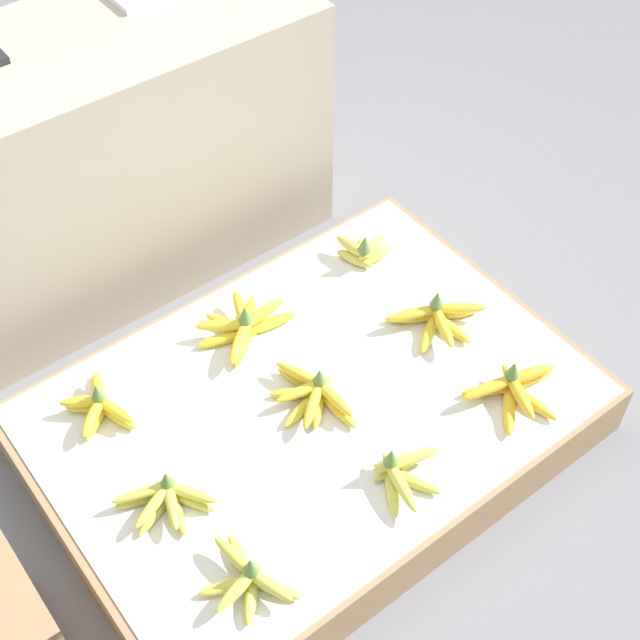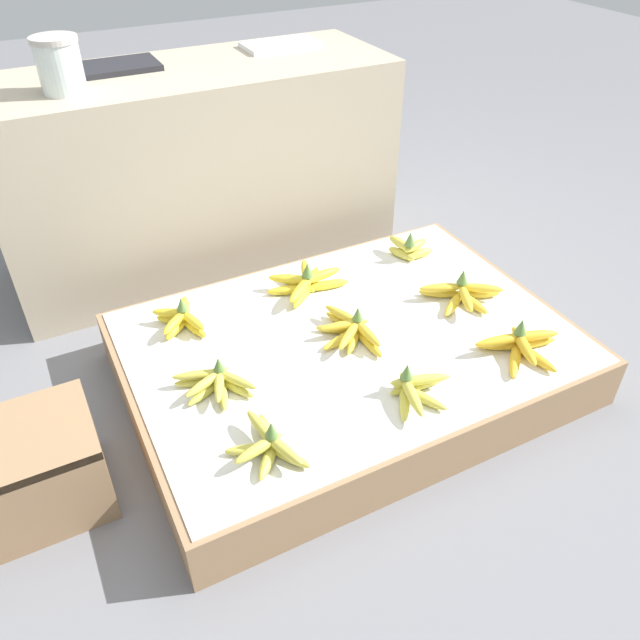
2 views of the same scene
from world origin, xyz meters
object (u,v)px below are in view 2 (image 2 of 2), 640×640
object	(u,v)px
banana_bunch_front_midright	(520,345)
banana_bunch_back_midleft	(305,282)
banana_bunch_middle_midleft	(351,330)
banana_bunch_middle_left	(216,382)
banana_bunch_back_left	(182,318)
banana_bunch_back_midright	(409,248)
banana_bunch_middle_midright	(462,294)
banana_bunch_front_midleft	(414,389)
foam_tray_white	(280,45)
banana_bunch_front_left	(269,444)
glass_jar	(59,65)
wooden_crate	(33,471)

from	to	relation	value
banana_bunch_front_midright	banana_bunch_back_midleft	size ratio (longest dim) A/B	0.95
banana_bunch_middle_midleft	banana_bunch_front_midright	bearing A→B (deg)	-35.85
banana_bunch_middle_left	banana_bunch_back_left	distance (m)	0.31
banana_bunch_back_midright	banana_bunch_middle_midright	bearing A→B (deg)	-90.89
banana_bunch_middle_left	banana_bunch_middle_midright	xyz separation A→B (m)	(0.83, 0.03, 0.00)
banana_bunch_middle_midleft	banana_bunch_middle_midright	size ratio (longest dim) A/B	1.04
banana_bunch_front_midleft	banana_bunch_back_left	bearing A→B (deg)	127.83
banana_bunch_front_midright	foam_tray_white	size ratio (longest dim) A/B	0.94
banana_bunch_back_left	banana_bunch_back_midleft	size ratio (longest dim) A/B	0.79
banana_bunch_front_midleft	banana_bunch_middle_midright	bearing A→B (deg)	37.63
banana_bunch_front_midright	banana_bunch_middle_midleft	size ratio (longest dim) A/B	0.98
banana_bunch_front_left	banana_bunch_back_midleft	world-z (taller)	banana_bunch_back_midleft
banana_bunch_middle_midright	glass_jar	xyz separation A→B (m)	(-0.94, 0.81, 0.61)
banana_bunch_middle_left	banana_bunch_middle_midright	distance (m)	0.83
banana_bunch_front_midleft	foam_tray_white	bearing A→B (deg)	80.20
banana_bunch_front_midright	foam_tray_white	world-z (taller)	foam_tray_white
banana_bunch_front_midright	banana_bunch_back_midleft	world-z (taller)	banana_bunch_back_midleft
banana_bunch_front_midleft	banana_bunch_middle_midright	xyz separation A→B (m)	(0.38, 0.29, 0.00)
banana_bunch_middle_midleft	banana_bunch_back_left	distance (m)	0.51
banana_bunch_back_midleft	banana_bunch_back_midright	world-z (taller)	banana_bunch_back_midright
banana_bunch_front_left	foam_tray_white	bearing A→B (deg)	63.70
banana_bunch_middle_left	banana_bunch_back_midright	bearing A→B (deg)	21.72
wooden_crate	banana_bunch_middle_left	world-z (taller)	banana_bunch_middle_left
glass_jar	foam_tray_white	bearing A→B (deg)	13.12
banana_bunch_middle_left	banana_bunch_back_midleft	distance (m)	0.52
banana_bunch_back_midleft	glass_jar	size ratio (longest dim) A/B	1.71
wooden_crate	banana_bunch_back_midright	xyz separation A→B (m)	(1.31, 0.35, 0.08)
banana_bunch_front_left	banana_bunch_back_midright	xyz separation A→B (m)	(0.79, 0.59, 0.01)
banana_bunch_front_midright	banana_bunch_back_midright	size ratio (longest dim) A/B	1.76
banana_bunch_front_left	banana_bunch_back_left	size ratio (longest dim) A/B	1.02
banana_bunch_front_midright	banana_bunch_middle_midright	xyz separation A→B (m)	(0.01, 0.28, 0.00)
foam_tray_white	banana_bunch_middle_midright	bearing A→B (deg)	-81.17
banana_bunch_front_midright	banana_bunch_middle_left	distance (m)	0.85
banana_bunch_back_midleft	foam_tray_white	size ratio (longest dim) A/B	0.99
banana_bunch_middle_midright	glass_jar	size ratio (longest dim) A/B	1.58
banana_bunch_front_midleft	banana_bunch_front_midright	size ratio (longest dim) A/B	0.78
wooden_crate	banana_bunch_front_midright	xyz separation A→B (m)	(1.29, -0.23, 0.07)
banana_bunch_back_midleft	glass_jar	xyz separation A→B (m)	(-0.53, 0.53, 0.61)
banana_bunch_back_left	foam_tray_white	bearing A→B (deg)	46.71
banana_bunch_middle_left	banana_bunch_back_midleft	size ratio (longest dim) A/B	0.73
banana_bunch_back_left	foam_tray_white	size ratio (longest dim) A/B	0.78
banana_bunch_front_left	wooden_crate	bearing A→B (deg)	154.70
banana_bunch_middle_midright	banana_bunch_back_left	xyz separation A→B (m)	(-0.82, 0.28, -0.00)
wooden_crate	banana_bunch_back_left	xyz separation A→B (m)	(0.48, 0.33, 0.07)
banana_bunch_front_left	banana_bunch_back_midright	size ratio (longest dim) A/B	1.49
wooden_crate	banana_bunch_back_left	bearing A→B (deg)	34.35
banana_bunch_front_midleft	banana_bunch_back_midleft	bearing A→B (deg)	93.42
banana_bunch_front_midleft	wooden_crate	bearing A→B (deg)	165.21
wooden_crate	banana_bunch_front_midleft	xyz separation A→B (m)	(0.93, -0.25, 0.07)
wooden_crate	glass_jar	xyz separation A→B (m)	(0.36, 0.85, 0.69)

